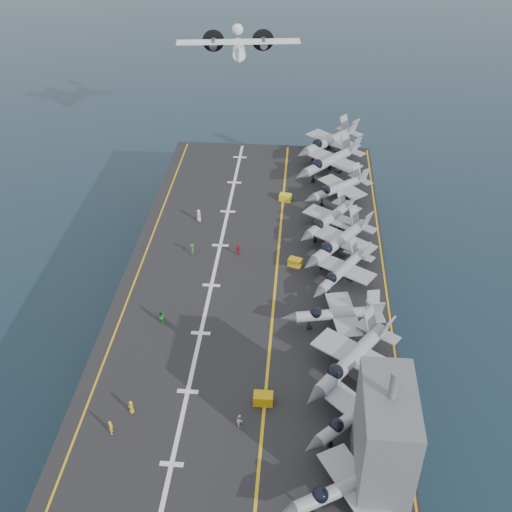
# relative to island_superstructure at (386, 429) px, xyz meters

# --- Properties ---
(ground) EXTENTS (500.00, 500.00, 0.00)m
(ground) POSITION_rel_island_superstructure_xyz_m (-15.00, 30.00, -17.90)
(ground) COLOR #142135
(ground) RESTS_ON ground
(hull) EXTENTS (36.00, 90.00, 10.00)m
(hull) POSITION_rel_island_superstructure_xyz_m (-15.00, 30.00, -12.90)
(hull) COLOR #56595E
(hull) RESTS_ON ground
(flight_deck) EXTENTS (38.00, 92.00, 0.40)m
(flight_deck) POSITION_rel_island_superstructure_xyz_m (-15.00, 30.00, -7.70)
(flight_deck) COLOR black
(flight_deck) RESTS_ON hull
(foul_line) EXTENTS (0.35, 90.00, 0.02)m
(foul_line) POSITION_rel_island_superstructure_xyz_m (-12.00, 30.00, -7.48)
(foul_line) COLOR gold
(foul_line) RESTS_ON flight_deck
(landing_centerline) EXTENTS (0.50, 90.00, 0.02)m
(landing_centerline) POSITION_rel_island_superstructure_xyz_m (-21.00, 30.00, -7.48)
(landing_centerline) COLOR silver
(landing_centerline) RESTS_ON flight_deck
(deck_edge_port) EXTENTS (0.25, 90.00, 0.02)m
(deck_edge_port) POSITION_rel_island_superstructure_xyz_m (-32.00, 30.00, -7.48)
(deck_edge_port) COLOR gold
(deck_edge_port) RESTS_ON flight_deck
(deck_edge_stbd) EXTENTS (0.25, 90.00, 0.02)m
(deck_edge_stbd) POSITION_rel_island_superstructure_xyz_m (3.50, 30.00, -7.48)
(deck_edge_stbd) COLOR gold
(deck_edge_stbd) RESTS_ON flight_deck
(island_superstructure) EXTENTS (5.00, 10.00, 15.00)m
(island_superstructure) POSITION_rel_island_superstructure_xyz_m (0.00, 0.00, 0.00)
(island_superstructure) COLOR #56595E
(island_superstructure) RESTS_ON flight_deck
(fighter_jet_0) EXTENTS (16.32, 14.64, 4.73)m
(fighter_jet_0) POSITION_rel_island_superstructure_xyz_m (-3.26, -2.74, -5.14)
(fighter_jet_0) COLOR gray
(fighter_jet_0) RESTS_ON flight_deck
(fighter_jet_1) EXTENTS (15.68, 15.68, 4.62)m
(fighter_jet_1) POSITION_rel_island_superstructure_xyz_m (-2.10, 6.26, -5.19)
(fighter_jet_1) COLOR #A1A7B0
(fighter_jet_1) RESTS_ON flight_deck
(fighter_jet_2) EXTENTS (17.85, 19.20, 5.55)m
(fighter_jet_2) POSITION_rel_island_superstructure_xyz_m (-2.18, 14.22, -4.73)
(fighter_jet_2) COLOR gray
(fighter_jet_2) RESTS_ON flight_deck
(fighter_jet_3) EXTENTS (14.61, 11.17, 4.57)m
(fighter_jet_3) POSITION_rel_island_superstructure_xyz_m (-3.54, 22.70, -5.22)
(fighter_jet_3) COLOR #9EA6AC
(fighter_jet_3) RESTS_ON flight_deck
(fighter_jet_4) EXTENTS (14.38, 15.76, 4.55)m
(fighter_jet_4) POSITION_rel_island_superstructure_xyz_m (-2.77, 32.05, -5.22)
(fighter_jet_4) COLOR #9299A1
(fighter_jet_4) RESTS_ON flight_deck
(fighter_jet_5) EXTENTS (17.20, 18.40, 5.32)m
(fighter_jet_5) POSITION_rel_island_superstructure_xyz_m (-2.98, 38.83, -4.84)
(fighter_jet_5) COLOR gray
(fighter_jet_5) RESTS_ON flight_deck
(fighter_jet_6) EXTENTS (15.34, 16.63, 4.81)m
(fighter_jet_6) POSITION_rel_island_superstructure_xyz_m (-4.39, 45.38, -5.10)
(fighter_jet_6) COLOR #98A1A8
(fighter_jet_6) RESTS_ON flight_deck
(fighter_jet_7) EXTENTS (16.17, 15.79, 4.72)m
(fighter_jet_7) POSITION_rel_island_superstructure_xyz_m (-2.61, 55.66, -5.14)
(fighter_jet_7) COLOR #9BA2AD
(fighter_jet_7) RESTS_ON flight_deck
(fighter_jet_8) EXTENTS (18.71, 19.31, 5.62)m
(fighter_jet_8) POSITION_rel_island_superstructure_xyz_m (-4.01, 64.67, -4.69)
(fighter_jet_8) COLOR gray
(fighter_jet_8) RESTS_ON flight_deck
(tow_cart_a) EXTENTS (2.22, 1.45, 1.33)m
(tow_cart_a) POSITION_rel_island_superstructure_xyz_m (-12.17, 9.03, -6.84)
(tow_cart_a) COLOR #C1900A
(tow_cart_a) RESTS_ON flight_deck
(tow_cart_b) EXTENTS (2.25, 1.86, 1.16)m
(tow_cart_b) POSITION_rel_island_superstructure_xyz_m (-9.39, 35.74, -6.92)
(tow_cart_b) COLOR yellow
(tow_cart_b) RESTS_ON flight_deck
(tow_cart_c) EXTENTS (2.21, 1.68, 1.19)m
(tow_cart_c) POSITION_rel_island_superstructure_xyz_m (-11.62, 54.46, -6.91)
(tow_cart_c) COLOR yellow
(tow_cart_c) RESTS_ON flight_deck
(crew_0) EXTENTS (1.19, 1.18, 1.67)m
(crew_0) POSITION_rel_island_superstructure_xyz_m (-26.71, 6.48, -6.66)
(crew_0) COLOR gold
(crew_0) RESTS_ON flight_deck
(crew_1) EXTENTS (0.86, 1.17, 1.80)m
(crew_1) POSITION_rel_island_superstructure_xyz_m (-28.18, 3.49, -6.60)
(crew_1) COLOR yellow
(crew_1) RESTS_ON flight_deck
(crew_2) EXTENTS (1.42, 1.28, 1.97)m
(crew_2) POSITION_rel_island_superstructure_xyz_m (-26.38, 21.73, -6.52)
(crew_2) COLOR #1E8E36
(crew_2) RESTS_ON flight_deck
(crew_3) EXTENTS (0.77, 1.09, 1.74)m
(crew_3) POSITION_rel_island_superstructure_xyz_m (-24.90, 37.44, -6.63)
(crew_3) COLOR #197E28
(crew_3) RESTS_ON flight_deck
(crew_4) EXTENTS (1.31, 1.08, 1.87)m
(crew_4) POSITION_rel_island_superstructure_xyz_m (-17.96, 37.71, -6.56)
(crew_4) COLOR red
(crew_4) RESTS_ON flight_deck
(crew_5) EXTENTS (1.41, 1.49, 2.07)m
(crew_5) POSITION_rel_island_superstructure_xyz_m (-25.33, 46.77, -6.47)
(crew_5) COLOR silver
(crew_5) RESTS_ON flight_deck
(crew_7) EXTENTS (0.82, 1.08, 1.61)m
(crew_7) POSITION_rel_island_superstructure_xyz_m (-14.51, 5.62, -6.69)
(crew_7) COLOR white
(crew_7) RESTS_ON flight_deck
(transport_plane) EXTENTS (25.32, 18.81, 5.56)m
(transport_plane) POSITION_rel_island_superstructure_xyz_m (-22.19, 81.69, 9.54)
(transport_plane) COLOR silver
(fighter_jet_9) EXTENTS (18.71, 19.31, 5.62)m
(fighter_jet_9) POSITION_rel_island_superstructure_xyz_m (-4.01, 73.00, -4.69)
(fighter_jet_9) COLOR gray
(fighter_jet_9) RESTS_ON flight_deck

